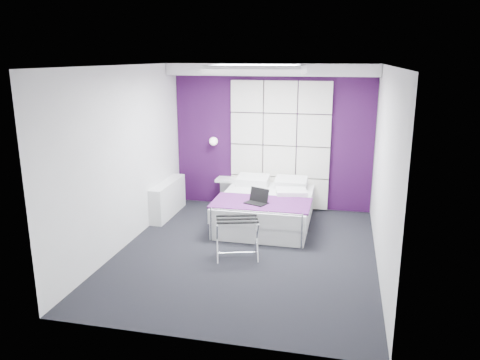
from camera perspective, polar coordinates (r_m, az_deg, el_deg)
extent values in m
plane|color=black|center=(6.77, 0.81, -8.80)|extent=(4.40, 4.40, 0.00)
plane|color=white|center=(6.21, 0.90, 13.77)|extent=(4.40, 4.40, 0.00)
plane|color=silver|center=(8.49, 3.94, 5.20)|extent=(3.60, 0.00, 3.60)
plane|color=silver|center=(6.95, -13.83, 2.66)|extent=(0.00, 4.40, 4.40)
plane|color=silver|center=(6.26, 17.21, 1.09)|extent=(0.00, 4.40, 4.40)
cube|color=#310D38|center=(8.48, 3.93, 5.19)|extent=(3.58, 0.02, 2.58)
cube|color=white|center=(8.13, 3.81, 13.29)|extent=(3.58, 0.50, 0.20)
sphere|color=white|center=(8.59, -3.18, 4.79)|extent=(0.15, 0.15, 0.15)
cube|color=white|center=(8.31, -8.78, -2.25)|extent=(0.22, 1.20, 0.60)
cube|color=white|center=(7.82, 3.15, -4.47)|extent=(1.43, 1.78, 0.27)
cube|color=white|center=(7.74, 3.18, -2.75)|extent=(1.47, 1.82, 0.22)
cube|color=#511651|center=(7.29, 2.61, -2.83)|extent=(1.53, 0.80, 0.03)
cube|color=white|center=(8.64, -1.48, 0.05)|extent=(0.42, 0.33, 0.05)
cube|color=black|center=(6.42, -0.36, -4.80)|extent=(0.57, 0.42, 0.01)
cube|color=black|center=(7.21, 1.98, -2.84)|extent=(0.33, 0.23, 0.02)
cube|color=black|center=(7.29, 2.16, -1.69)|extent=(0.33, 0.01, 0.22)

